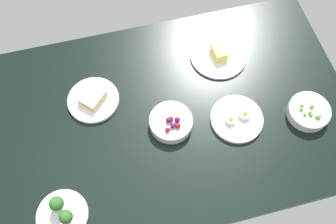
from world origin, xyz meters
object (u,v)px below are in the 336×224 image
(bowl_berries, at_px, (171,122))
(plate_broccoli, at_px, (62,214))
(plate_eggs, at_px, (237,119))
(plate_cheese, at_px, (218,54))
(bowl_peas, at_px, (309,112))
(plate_sandwich, at_px, (93,99))

(bowl_berries, bearing_deg, plate_broccoli, -151.67)
(plate_eggs, bearing_deg, bowl_berries, 170.29)
(plate_eggs, relative_size, plate_cheese, 0.85)
(bowl_peas, bearing_deg, plate_broccoli, -171.11)
(bowl_berries, bearing_deg, bowl_peas, -9.43)
(plate_sandwich, relative_size, plate_cheese, 0.85)
(plate_sandwich, bearing_deg, plate_cheese, 8.80)
(plate_broccoli, distance_m, bowl_berries, 0.48)
(bowl_berries, bearing_deg, plate_eggs, -9.71)
(plate_sandwich, distance_m, plate_cheese, 0.53)
(plate_broccoli, bearing_deg, plate_cheese, 34.82)
(bowl_peas, bearing_deg, plate_cheese, 125.97)
(plate_broccoli, distance_m, plate_sandwich, 0.43)
(bowl_peas, bearing_deg, plate_eggs, 170.82)
(plate_eggs, distance_m, plate_cheese, 0.29)
(bowl_berries, xyz_separation_m, plate_eggs, (0.24, -0.04, -0.01))
(plate_eggs, height_order, bowl_peas, bowl_peas)
(plate_cheese, bearing_deg, plate_eggs, -94.18)
(plate_eggs, bearing_deg, plate_cheese, 85.82)
(plate_cheese, bearing_deg, plate_sandwich, -171.20)
(bowl_berries, height_order, bowl_peas, bowl_berries)
(bowl_berries, xyz_separation_m, plate_sandwich, (-0.26, 0.17, -0.01))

